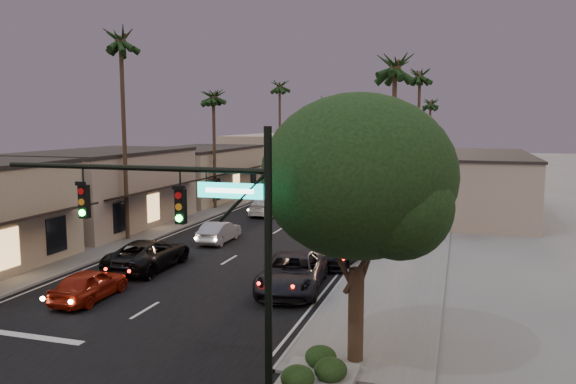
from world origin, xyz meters
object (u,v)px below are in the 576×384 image
Objects in this scene: oncoming_silver at (219,232)px; palm_lc at (213,92)px; palm_ld at (280,83)px; arch at (370,138)px; palm_rc at (431,101)px; palm_ra at (395,61)px; streetlight_left at (300,142)px; curbside_near at (292,272)px; curbside_black at (339,251)px; corner_tree at (360,183)px; streetlight_right at (401,148)px; palm_rb at (420,72)px; oncoming_pickup at (149,254)px; palm_far at (326,98)px; oncoming_red at (89,284)px; traffic_signal at (203,224)px; palm_lb at (120,35)px.

palm_lc is at bearing -65.13° from oncoming_silver.
arch is at bearing 60.17° from palm_ld.
palm_ld is 1.16× the size of palm_rc.
streetlight_left is at bearing 114.54° from palm_ra.
oncoming_silver is 11.48m from curbside_near.
curbside_near is (13.70, -21.37, -9.63)m from palm_lc.
palm_lc is 2.41× the size of curbside_black.
curbside_near reaches higher than curbside_black.
streetlight_right is (-2.56, 37.55, -0.65)m from corner_tree.
palm_ra is 0.93× the size of palm_rb.
palm_ld is 1.08× the size of palm_ra.
palm_ra is (15.52, -34.00, 6.11)m from streetlight_left.
arch is at bearing 88.63° from curbside_near.
oncoming_pickup reaches higher than curbside_black.
arch reaches higher than oncoming_silver.
oncoming_red is (5.19, -67.48, -10.73)m from palm_far.
palm_lb is at bearing 128.44° from traffic_signal.
palm_rb reaches higher than streetlight_left.
streetlight_right is 0.63× the size of palm_rb.
arch is at bearing -94.69° from oncoming_red.
corner_tree is 72.96m from palm_far.
arch is at bearing 108.30° from palm_rb.
streetlight_left is at bearing 103.14° from traffic_signal.
streetlight_left reaches higher than arch.
streetlight_left is at bearing 136.79° from streetlight_right.
streetlight_right is at bearing -32.79° from palm_ld.
palm_rb reaches higher than palm_rc.
palm_rc is at bearing -34.89° from arch.
streetlight_right is at bearing 96.34° from curbside_black.
palm_rb is 31.76m from curbside_near.
palm_ld reaches higher than palm_far.
curbside_near is at bearing -74.51° from streetlight_left.
palm_far is (-1.38, 20.00, 6.11)m from streetlight_left.
arch reaches higher than curbside_near.
curbside_near is (7.60, -8.61, 0.14)m from oncoming_silver.
palm_far is 60.61m from curbside_black.
traffic_signal is at bearing -91.72° from streetlight_right.
palm_lb is at bearing -66.12° from oncoming_red.
palm_far reaches higher than curbside_black.
corner_tree is 1.53× the size of oncoming_pickup.
palm_lb is at bearing -173.37° from palm_ra.
traffic_signal is 1.48× the size of oncoming_pickup.
palm_lc is (0.00, 14.00, -2.92)m from palm_lb.
streetlight_right is at bearing 55.99° from palm_lb.
oncoming_pickup is (3.52, -41.98, -4.53)m from streetlight_left.
palm_lb is at bearing -128.02° from palm_rb.
palm_ld is 23.02m from palm_far.
streetlight_right is at bearing 94.57° from palm_ra.
palm_rc is at bearing 94.86° from curbside_black.
streetlight_right reaches higher than oncoming_pickup.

